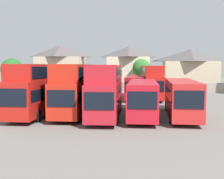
{
  "coord_description": "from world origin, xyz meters",
  "views": [
    {
      "loc": [
        3.03,
        -27.33,
        4.78
      ],
      "look_at": [
        0.0,
        3.0,
        2.3
      ],
      "focal_mm": 46.52,
      "sensor_mm": 36.0,
      "label": 1
    }
  ],
  "objects_px": {
    "bus_2": "(76,86)",
    "bus_5": "(181,96)",
    "bus_6": "(83,85)",
    "bus_8": "(136,86)",
    "bus_3": "(106,87)",
    "house_terrace_left": "(61,67)",
    "bus_1": "(39,87)",
    "bus_7": "(104,85)",
    "house_terrace_right": "(190,69)",
    "tree_behind_wall": "(141,68)",
    "tree_left_of_lot": "(12,70)",
    "house_terrace_centre": "(129,67)",
    "bus_9": "(151,80)",
    "bus_4": "(143,96)"
  },
  "relations": [
    {
      "from": "bus_2",
      "to": "bus_5",
      "type": "xyz_separation_m",
      "value": [
        10.08,
        -0.32,
        -0.82
      ]
    },
    {
      "from": "bus_6",
      "to": "bus_8",
      "type": "distance_m",
      "value": 7.98
    },
    {
      "from": "bus_3",
      "to": "house_terrace_left",
      "type": "bearing_deg",
      "value": -159.33
    },
    {
      "from": "bus_1",
      "to": "bus_7",
      "type": "height_order",
      "value": "bus_1"
    },
    {
      "from": "bus_6",
      "to": "house_terrace_right",
      "type": "bearing_deg",
      "value": 129.11
    },
    {
      "from": "bus_5",
      "to": "tree_behind_wall",
      "type": "height_order",
      "value": "tree_behind_wall"
    },
    {
      "from": "bus_1",
      "to": "tree_left_of_lot",
      "type": "distance_m",
      "value": 25.94
    },
    {
      "from": "house_terrace_right",
      "to": "bus_7",
      "type": "bearing_deg",
      "value": -130.3
    },
    {
      "from": "house_terrace_centre",
      "to": "house_terrace_right",
      "type": "relative_size",
      "value": 0.81
    },
    {
      "from": "house_terrace_right",
      "to": "bus_8",
      "type": "bearing_deg",
      "value": -120.68
    },
    {
      "from": "bus_9",
      "to": "tree_left_of_lot",
      "type": "relative_size",
      "value": 1.95
    },
    {
      "from": "bus_4",
      "to": "bus_8",
      "type": "xyz_separation_m",
      "value": [
        -0.86,
        15.31,
        -0.03
      ]
    },
    {
      "from": "bus_7",
      "to": "tree_behind_wall",
      "type": "relative_size",
      "value": 1.7
    },
    {
      "from": "bus_1",
      "to": "bus_6",
      "type": "relative_size",
      "value": 0.91
    },
    {
      "from": "bus_7",
      "to": "tree_left_of_lot",
      "type": "bearing_deg",
      "value": -112.16
    },
    {
      "from": "bus_9",
      "to": "house_terrace_right",
      "type": "bearing_deg",
      "value": 150.86
    },
    {
      "from": "tree_left_of_lot",
      "to": "bus_6",
      "type": "bearing_deg",
      "value": -25.14
    },
    {
      "from": "bus_4",
      "to": "bus_8",
      "type": "distance_m",
      "value": 15.34
    },
    {
      "from": "bus_2",
      "to": "bus_7",
      "type": "height_order",
      "value": "bus_2"
    },
    {
      "from": "bus_9",
      "to": "bus_1",
      "type": "bearing_deg",
      "value": -39.57
    },
    {
      "from": "house_terrace_centre",
      "to": "bus_2",
      "type": "bearing_deg",
      "value": -96.68
    },
    {
      "from": "bus_2",
      "to": "bus_8",
      "type": "bearing_deg",
      "value": 159.35
    },
    {
      "from": "bus_3",
      "to": "bus_5",
      "type": "distance_m",
      "value": 7.11
    },
    {
      "from": "house_terrace_left",
      "to": "tree_behind_wall",
      "type": "bearing_deg",
      "value": -17.05
    },
    {
      "from": "bus_1",
      "to": "bus_3",
      "type": "height_order",
      "value": "bus_1"
    },
    {
      "from": "house_terrace_right",
      "to": "tree_left_of_lot",
      "type": "height_order",
      "value": "house_terrace_right"
    },
    {
      "from": "bus_2",
      "to": "bus_6",
      "type": "height_order",
      "value": "bus_2"
    },
    {
      "from": "bus_7",
      "to": "bus_9",
      "type": "bearing_deg",
      "value": 91.75
    },
    {
      "from": "bus_1",
      "to": "bus_4",
      "type": "bearing_deg",
      "value": 93.04
    },
    {
      "from": "bus_3",
      "to": "bus_5",
      "type": "relative_size",
      "value": 1.08
    },
    {
      "from": "bus_1",
      "to": "tree_behind_wall",
      "type": "distance_m",
      "value": 29.64
    },
    {
      "from": "bus_8",
      "to": "house_terrace_centre",
      "type": "bearing_deg",
      "value": -171.39
    },
    {
      "from": "bus_3",
      "to": "bus_6",
      "type": "height_order",
      "value": "bus_3"
    },
    {
      "from": "bus_1",
      "to": "bus_6",
      "type": "distance_m",
      "value": 15.82
    },
    {
      "from": "bus_7",
      "to": "house_terrace_right",
      "type": "relative_size",
      "value": 0.95
    },
    {
      "from": "tree_behind_wall",
      "to": "bus_2",
      "type": "bearing_deg",
      "value": -103.15
    },
    {
      "from": "bus_2",
      "to": "house_terrace_centre",
      "type": "height_order",
      "value": "house_terrace_centre"
    },
    {
      "from": "bus_1",
      "to": "bus_9",
      "type": "distance_m",
      "value": 19.25
    },
    {
      "from": "bus_4",
      "to": "house_terrace_left",
      "type": "relative_size",
      "value": 1.16
    },
    {
      "from": "tree_left_of_lot",
      "to": "house_terrace_left",
      "type": "bearing_deg",
      "value": 61.43
    },
    {
      "from": "bus_8",
      "to": "bus_5",
      "type": "bearing_deg",
      "value": 18.76
    },
    {
      "from": "house_terrace_left",
      "to": "house_terrace_centre",
      "type": "relative_size",
      "value": 1.13
    },
    {
      "from": "bus_7",
      "to": "tree_behind_wall",
      "type": "xyz_separation_m",
      "value": [
        5.44,
        12.52,
        2.32
      ]
    },
    {
      "from": "bus_5",
      "to": "bus_4",
      "type": "bearing_deg",
      "value": -87.1
    },
    {
      "from": "bus_2",
      "to": "bus_4",
      "type": "xyz_separation_m",
      "value": [
        6.49,
        -0.38,
        -0.86
      ]
    },
    {
      "from": "bus_3",
      "to": "house_terrace_right",
      "type": "height_order",
      "value": "house_terrace_right"
    },
    {
      "from": "bus_7",
      "to": "bus_1",
      "type": "bearing_deg",
      "value": -16.29
    },
    {
      "from": "bus_9",
      "to": "bus_4",
      "type": "bearing_deg",
      "value": -8.46
    },
    {
      "from": "bus_1",
      "to": "bus_5",
      "type": "bearing_deg",
      "value": 92.87
    },
    {
      "from": "house_terrace_centre",
      "to": "house_terrace_right",
      "type": "height_order",
      "value": "house_terrace_centre"
    }
  ]
}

